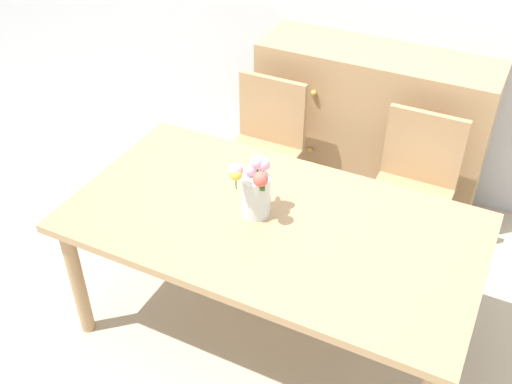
# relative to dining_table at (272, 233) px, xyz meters

# --- Properties ---
(ground_plane) EXTENTS (12.00, 12.00, 0.00)m
(ground_plane) POSITION_rel_dining_table_xyz_m (0.00, 0.00, -0.65)
(ground_plane) COLOR #B7AD99
(dining_table) EXTENTS (1.84, 1.00, 0.72)m
(dining_table) POSITION_rel_dining_table_xyz_m (0.00, 0.00, 0.00)
(dining_table) COLOR tan
(dining_table) RESTS_ON ground_plane
(chair_left) EXTENTS (0.42, 0.42, 0.90)m
(chair_left) POSITION_rel_dining_table_xyz_m (-0.45, 0.84, -0.13)
(chair_left) COLOR tan
(chair_left) RESTS_ON ground_plane
(chair_right) EXTENTS (0.42, 0.42, 0.90)m
(chair_right) POSITION_rel_dining_table_xyz_m (0.45, 0.84, -0.13)
(chair_right) COLOR tan
(chair_right) RESTS_ON ground_plane
(dresser) EXTENTS (1.40, 0.47, 1.00)m
(dresser) POSITION_rel_dining_table_xyz_m (0.05, 1.33, -0.15)
(dresser) COLOR tan
(dresser) RESTS_ON ground_plane
(flower_vase) EXTENTS (0.17, 0.23, 0.31)m
(flower_vase) POSITION_rel_dining_table_xyz_m (-0.09, -0.00, 0.22)
(flower_vase) COLOR silver
(flower_vase) RESTS_ON dining_table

